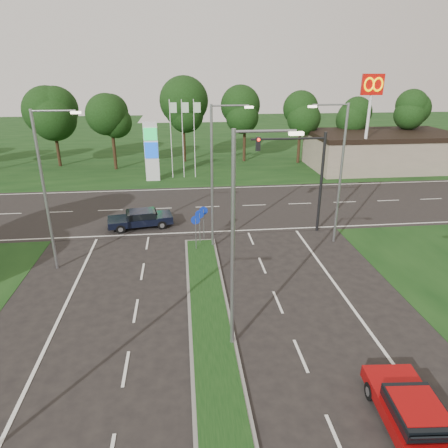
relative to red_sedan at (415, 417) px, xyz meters
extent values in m
cube|color=black|center=(-6.00, 53.96, -0.66)|extent=(160.00, 50.00, 0.02)
cube|color=black|center=(-6.00, 22.96, -0.66)|extent=(160.00, 12.00, 0.02)
cube|color=slate|center=(-6.00, 2.96, -0.60)|extent=(2.00, 26.00, 0.12)
cube|color=gray|center=(16.00, 34.96, 1.34)|extent=(16.00, 9.00, 4.00)
cylinder|color=gray|center=(-5.20, 4.96, 3.84)|extent=(0.16, 0.16, 9.00)
cylinder|color=gray|center=(-4.10, 4.96, 8.24)|extent=(2.20, 0.10, 0.10)
cube|color=#FFF2CC|center=(-3.00, 4.96, 8.14)|extent=(0.50, 0.22, 0.12)
cylinder|color=gray|center=(-5.20, 14.96, 3.84)|extent=(0.16, 0.16, 9.00)
cylinder|color=gray|center=(-4.10, 14.96, 8.24)|extent=(2.20, 0.10, 0.10)
cube|color=#FFF2CC|center=(-3.00, 14.96, 8.14)|extent=(0.50, 0.22, 0.12)
cylinder|color=gray|center=(-14.50, 12.96, 3.84)|extent=(0.16, 0.16, 9.00)
cylinder|color=gray|center=(-13.40, 12.96, 8.24)|extent=(2.20, 0.10, 0.10)
cube|color=#FFF2CC|center=(-12.30, 12.96, 8.14)|extent=(0.50, 0.22, 0.12)
cylinder|color=gray|center=(3.00, 14.96, 3.84)|extent=(0.16, 0.16, 9.00)
cylinder|color=gray|center=(1.90, 14.96, 8.24)|extent=(2.20, 0.10, 0.10)
cube|color=#FFF2CC|center=(0.80, 14.96, 8.14)|extent=(0.50, 0.22, 0.12)
cylinder|color=black|center=(2.50, 16.96, 2.84)|extent=(0.20, 0.20, 7.00)
cylinder|color=black|center=(0.00, 16.96, 5.94)|extent=(5.00, 0.14, 0.14)
cube|color=black|center=(-2.00, 16.96, 5.64)|extent=(0.28, 0.28, 0.90)
sphere|color=#FF190C|center=(-2.00, 16.78, 5.94)|extent=(0.20, 0.20, 0.20)
cylinder|color=gray|center=(-6.30, 14.46, 0.44)|extent=(0.06, 0.06, 2.20)
cylinder|color=#0C26A5|center=(-6.30, 14.46, 1.44)|extent=(0.56, 0.04, 0.56)
cylinder|color=gray|center=(-6.00, 15.46, 0.44)|extent=(0.06, 0.06, 2.20)
cylinder|color=#0C26A5|center=(-6.00, 15.46, 1.44)|extent=(0.56, 0.04, 0.56)
cylinder|color=gray|center=(-5.70, 16.16, 0.44)|extent=(0.06, 0.06, 2.20)
cylinder|color=#0C26A5|center=(-5.70, 16.16, 1.44)|extent=(0.56, 0.04, 0.56)
cube|color=silver|center=(-10.00, 31.96, 2.34)|extent=(1.40, 0.30, 6.00)
cube|color=#0CA53F|center=(-10.00, 31.78, 4.14)|extent=(1.30, 0.08, 1.20)
cube|color=#0C3FBF|center=(-10.00, 31.78, 2.54)|extent=(1.30, 0.08, 1.60)
cylinder|color=silver|center=(-8.00, 32.96, 3.34)|extent=(0.08, 0.08, 8.00)
cube|color=#B2D8B2|center=(-7.65, 32.96, 6.54)|extent=(0.70, 0.02, 1.00)
cylinder|color=silver|center=(-6.80, 32.96, 3.34)|extent=(0.08, 0.08, 8.00)
cube|color=#B2D8B2|center=(-6.45, 32.96, 6.54)|extent=(0.70, 0.02, 1.00)
cylinder|color=silver|center=(-5.60, 32.96, 3.34)|extent=(0.08, 0.08, 8.00)
cube|color=#B2D8B2|center=(-5.25, 32.96, 6.54)|extent=(0.70, 0.02, 1.00)
cylinder|color=silver|center=(12.00, 30.96, 4.34)|extent=(0.30, 0.30, 10.00)
cube|color=#BF0C07|center=(12.00, 30.96, 8.74)|extent=(2.20, 0.35, 2.00)
torus|color=#FFC600|center=(11.55, 30.74, 8.74)|extent=(1.06, 0.16, 1.06)
torus|color=#FFC600|center=(12.45, 30.74, 8.74)|extent=(1.06, 0.16, 1.06)
cylinder|color=black|center=(-6.00, 38.96, 1.54)|extent=(0.36, 0.36, 4.40)
sphere|color=black|center=(-6.00, 38.96, 5.84)|extent=(6.00, 6.00, 6.00)
sphere|color=black|center=(-5.70, 38.76, 6.84)|extent=(4.80, 4.80, 4.80)
cube|color=#940808|center=(0.00, 0.02, -0.10)|extent=(2.16, 4.58, 0.46)
cube|color=black|center=(-0.01, -0.07, 0.33)|extent=(1.69, 2.07, 0.43)
cube|color=#940808|center=(-0.01, -0.07, 0.55)|extent=(1.58, 1.71, 0.04)
cylinder|color=black|center=(-0.72, 1.51, -0.34)|extent=(0.25, 0.64, 0.63)
cylinder|color=black|center=(0.94, 1.38, -0.34)|extent=(0.25, 0.64, 0.63)
cube|color=black|center=(-10.19, 18.96, -0.09)|extent=(4.81, 2.59, 0.47)
cube|color=black|center=(-10.10, 18.98, 0.36)|extent=(2.24, 1.89, 0.44)
cube|color=black|center=(-10.10, 18.98, 0.58)|extent=(1.86, 1.74, 0.04)
cylinder|color=black|center=(-11.49, 17.88, -0.34)|extent=(0.67, 0.31, 0.64)
cylinder|color=black|center=(-11.77, 19.57, -0.34)|extent=(0.67, 0.31, 0.64)
cylinder|color=black|center=(-8.61, 18.36, -0.34)|extent=(0.67, 0.31, 0.64)
cylinder|color=black|center=(-8.88, 20.04, -0.34)|extent=(0.67, 0.31, 0.64)
camera|label=1|loc=(-7.02, -8.78, 10.28)|focal=32.00mm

